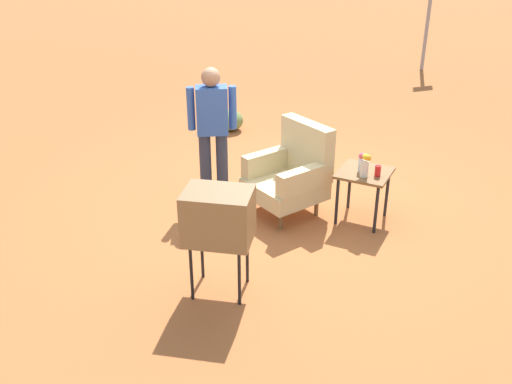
{
  "coord_description": "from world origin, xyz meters",
  "views": [
    {
      "loc": [
        2.42,
        -5.63,
        3.2
      ],
      "look_at": [
        0.11,
        -0.99,
        0.65
      ],
      "focal_mm": 40.12,
      "sensor_mm": 36.0,
      "label": 1
    }
  ],
  "objects_px": {
    "person_standing": "(213,127)",
    "side_table": "(364,179)",
    "bottle_short_clear": "(361,163)",
    "flower_vase": "(365,164)",
    "armchair": "(292,172)",
    "soda_can_red": "(378,171)",
    "tv_on_stand": "(218,217)",
    "road_sign": "(430,6)"
  },
  "relations": [
    {
      "from": "armchair",
      "to": "side_table",
      "type": "bearing_deg",
      "value": 10.71
    },
    {
      "from": "person_standing",
      "to": "soda_can_red",
      "type": "distance_m",
      "value": 1.96
    },
    {
      "from": "side_table",
      "to": "tv_on_stand",
      "type": "distance_m",
      "value": 2.07
    },
    {
      "from": "person_standing",
      "to": "flower_vase",
      "type": "bearing_deg",
      "value": 5.03
    },
    {
      "from": "side_table",
      "to": "bottle_short_clear",
      "type": "distance_m",
      "value": 0.19
    },
    {
      "from": "side_table",
      "to": "soda_can_red",
      "type": "relative_size",
      "value": 4.97
    },
    {
      "from": "armchair",
      "to": "bottle_short_clear",
      "type": "relative_size",
      "value": 5.3
    },
    {
      "from": "tv_on_stand",
      "to": "bottle_short_clear",
      "type": "distance_m",
      "value": 2.02
    },
    {
      "from": "soda_can_red",
      "to": "tv_on_stand",
      "type": "bearing_deg",
      "value": -116.63
    },
    {
      "from": "soda_can_red",
      "to": "bottle_short_clear",
      "type": "bearing_deg",
      "value": 171.12
    },
    {
      "from": "tv_on_stand",
      "to": "flower_vase",
      "type": "height_order",
      "value": "tv_on_stand"
    },
    {
      "from": "armchair",
      "to": "road_sign",
      "type": "height_order",
      "value": "road_sign"
    },
    {
      "from": "armchair",
      "to": "tv_on_stand",
      "type": "xyz_separation_m",
      "value": [
        0.04,
        -1.75,
        0.28
      ]
    },
    {
      "from": "soda_can_red",
      "to": "person_standing",
      "type": "bearing_deg",
      "value": -173.2
    },
    {
      "from": "person_standing",
      "to": "road_sign",
      "type": "height_order",
      "value": "road_sign"
    },
    {
      "from": "person_standing",
      "to": "side_table",
      "type": "bearing_deg",
      "value": 9.19
    },
    {
      "from": "armchair",
      "to": "flower_vase",
      "type": "xyz_separation_m",
      "value": [
        0.84,
        0.02,
        0.26
      ]
    },
    {
      "from": "soda_can_red",
      "to": "flower_vase",
      "type": "height_order",
      "value": "flower_vase"
    },
    {
      "from": "road_sign",
      "to": "person_standing",
      "type": "bearing_deg",
      "value": -96.97
    },
    {
      "from": "person_standing",
      "to": "flower_vase",
      "type": "distance_m",
      "value": 1.81
    },
    {
      "from": "flower_vase",
      "to": "tv_on_stand",
      "type": "bearing_deg",
      "value": -114.07
    },
    {
      "from": "armchair",
      "to": "tv_on_stand",
      "type": "height_order",
      "value": "armchair"
    },
    {
      "from": "side_table",
      "to": "soda_can_red",
      "type": "distance_m",
      "value": 0.22
    },
    {
      "from": "tv_on_stand",
      "to": "person_standing",
      "type": "distance_m",
      "value": 1.91
    },
    {
      "from": "armchair",
      "to": "bottle_short_clear",
      "type": "bearing_deg",
      "value": 9.47
    },
    {
      "from": "bottle_short_clear",
      "to": "person_standing",
      "type": "bearing_deg",
      "value": -171.4
    },
    {
      "from": "person_standing",
      "to": "bottle_short_clear",
      "type": "xyz_separation_m",
      "value": [
        1.73,
        0.26,
        -0.23
      ]
    },
    {
      "from": "side_table",
      "to": "road_sign",
      "type": "xyz_separation_m",
      "value": [
        -0.84,
        7.34,
        0.86
      ]
    },
    {
      "from": "armchair",
      "to": "flower_vase",
      "type": "bearing_deg",
      "value": 1.68
    },
    {
      "from": "side_table",
      "to": "flower_vase",
      "type": "distance_m",
      "value": 0.27
    },
    {
      "from": "tv_on_stand",
      "to": "bottle_short_clear",
      "type": "relative_size",
      "value": 5.15
    },
    {
      "from": "side_table",
      "to": "tv_on_stand",
      "type": "bearing_deg",
      "value": -111.97
    },
    {
      "from": "tv_on_stand",
      "to": "person_standing",
      "type": "bearing_deg",
      "value": 121.76
    },
    {
      "from": "side_table",
      "to": "road_sign",
      "type": "height_order",
      "value": "road_sign"
    },
    {
      "from": "person_standing",
      "to": "bottle_short_clear",
      "type": "bearing_deg",
      "value": 8.6
    },
    {
      "from": "armchair",
      "to": "tv_on_stand",
      "type": "relative_size",
      "value": 1.03
    },
    {
      "from": "road_sign",
      "to": "soda_can_red",
      "type": "xyz_separation_m",
      "value": [
        1.0,
        -7.4,
        -0.71
      ]
    },
    {
      "from": "soda_can_red",
      "to": "flower_vase",
      "type": "xyz_separation_m",
      "value": [
        -0.13,
        -0.07,
        0.09
      ]
    },
    {
      "from": "armchair",
      "to": "person_standing",
      "type": "bearing_deg",
      "value": -172.1
    },
    {
      "from": "side_table",
      "to": "bottle_short_clear",
      "type": "relative_size",
      "value": 3.03
    },
    {
      "from": "person_standing",
      "to": "bottle_short_clear",
      "type": "distance_m",
      "value": 1.77
    },
    {
      "from": "side_table",
      "to": "bottle_short_clear",
      "type": "height_order",
      "value": "bottle_short_clear"
    }
  ]
}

